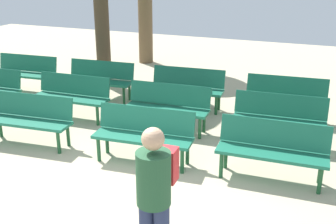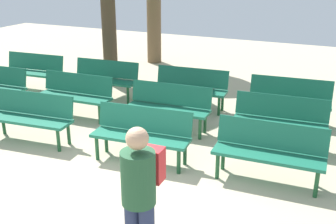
% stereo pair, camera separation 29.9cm
% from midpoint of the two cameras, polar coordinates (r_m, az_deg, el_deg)
% --- Properties ---
extents(ground_plane, '(25.31, 25.31, 0.00)m').
position_cam_midpoint_polar(ground_plane, '(5.68, -8.85, -13.07)').
color(ground_plane, '#BCAD8E').
extents(bench_r0_c1, '(1.64, 0.63, 0.87)m').
position_cam_midpoint_polar(bench_r0_c1, '(7.70, -17.36, -0.32)').
color(bench_r0_c1, '#19664C').
rests_on(bench_r0_c1, ground_plane).
extents(bench_r0_c2, '(1.63, 0.61, 0.87)m').
position_cam_midpoint_polar(bench_r0_c2, '(6.64, -2.32, -2.71)').
color(bench_r0_c2, '#19664C').
rests_on(bench_r0_c2, ground_plane).
extents(bench_r0_c3, '(1.62, 0.55, 0.87)m').
position_cam_midpoint_polar(bench_r0_c3, '(6.25, 15.11, -4.95)').
color(bench_r0_c3, '#19664C').
rests_on(bench_r0_c3, ground_plane).
extents(bench_r1_c1, '(1.62, 0.55, 0.87)m').
position_cam_midpoint_polar(bench_r1_c1, '(8.73, -11.66, 2.62)').
color(bench_r1_c1, '#19664C').
rests_on(bench_r1_c1, ground_plane).
extents(bench_r1_c2, '(1.62, 0.56, 0.87)m').
position_cam_midpoint_polar(bench_r1_c2, '(7.85, 1.21, 1.03)').
color(bench_r1_c2, '#19664C').
rests_on(bench_r1_c2, ground_plane).
extents(bench_r1_c3, '(1.63, 0.60, 0.87)m').
position_cam_midpoint_polar(bench_r1_c3, '(7.48, 16.27, -0.83)').
color(bench_r1_c3, '#19664C').
rests_on(bench_r1_c3, ground_plane).
extents(bench_r2_c0, '(1.63, 0.60, 0.87)m').
position_cam_midpoint_polar(bench_r2_c0, '(10.87, -17.32, 5.62)').
color(bench_r2_c0, '#19664C').
rests_on(bench_r2_c0, ground_plane).
extents(bench_r2_c1, '(1.63, 0.59, 0.87)m').
position_cam_midpoint_polar(bench_r2_c1, '(9.80, -7.81, 4.80)').
color(bench_r2_c1, '#19664C').
rests_on(bench_r2_c1, ground_plane).
extents(bench_r2_c2, '(1.63, 0.60, 0.87)m').
position_cam_midpoint_polar(bench_r2_c2, '(9.02, 4.08, 3.58)').
color(bench_r2_c2, '#19664C').
rests_on(bench_r2_c2, ground_plane).
extents(bench_r2_c3, '(1.63, 0.61, 0.87)m').
position_cam_midpoint_polar(bench_r2_c3, '(8.64, 17.32, 1.92)').
color(bench_r2_c3, '#19664C').
rests_on(bench_r2_c3, ground_plane).
extents(visitor_with_backpack, '(0.35, 0.53, 1.65)m').
position_cam_midpoint_polar(visitor_with_backpack, '(4.15, -1.73, -11.11)').
color(visitor_with_backpack, navy).
rests_on(visitor_with_backpack, ground_plane).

